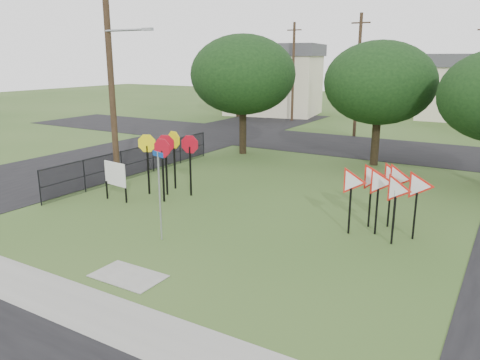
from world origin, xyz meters
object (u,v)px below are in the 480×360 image
(stop_sign_cluster, at_px, (168,151))
(street_name_sign, at_px, (160,190))
(yield_sign_cluster, at_px, (386,184))
(info_board, at_px, (115,175))

(stop_sign_cluster, bearing_deg, street_name_sign, -53.61)
(street_name_sign, relative_size, stop_sign_cluster, 1.11)
(yield_sign_cluster, distance_m, info_board, 10.84)
(yield_sign_cluster, bearing_deg, street_name_sign, -144.50)
(street_name_sign, height_order, yield_sign_cluster, street_name_sign)
(street_name_sign, xyz_separation_m, info_board, (-4.49, 2.41, -0.61))
(stop_sign_cluster, distance_m, yield_sign_cluster, 9.29)
(info_board, bearing_deg, stop_sign_cluster, 53.88)
(street_name_sign, distance_m, info_board, 5.13)
(street_name_sign, xyz_separation_m, yield_sign_cluster, (6.15, 4.38, 0.04))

